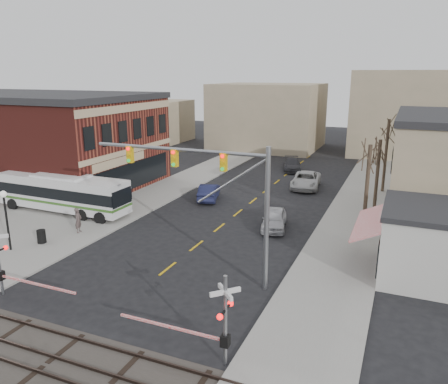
{
  "coord_description": "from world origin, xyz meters",
  "views": [
    {
      "loc": [
        12.76,
        -19.34,
        11.64
      ],
      "look_at": [
        1.21,
        8.07,
        3.5
      ],
      "focal_mm": 35.0,
      "sensor_mm": 36.0,
      "label": 1
    }
  ],
  "objects_px": {
    "rr_crossing_west": "(4,262)",
    "street_lamp": "(5,208)",
    "trash_bin": "(41,236)",
    "car_c": "(306,180)",
    "rr_crossing_east": "(216,320)",
    "pedestrian_far": "(93,208)",
    "transit_bus": "(63,192)",
    "traffic_signal_mast": "(217,183)",
    "car_d": "(292,165)",
    "pedestrian_near": "(78,220)",
    "car_a": "(274,219)",
    "car_b": "(209,192)"
  },
  "relations": [
    {
      "from": "car_b",
      "to": "rr_crossing_west",
      "type": "bearing_deg",
      "value": 67.15
    },
    {
      "from": "rr_crossing_east",
      "to": "car_a",
      "type": "bearing_deg",
      "value": 98.23
    },
    {
      "from": "trash_bin",
      "to": "car_c",
      "type": "distance_m",
      "value": 26.47
    },
    {
      "from": "street_lamp",
      "to": "pedestrian_near",
      "type": "distance_m",
      "value": 5.27
    },
    {
      "from": "car_d",
      "to": "pedestrian_far",
      "type": "xyz_separation_m",
      "value": [
        -10.22,
        -24.74,
        0.31
      ]
    },
    {
      "from": "car_b",
      "to": "car_c",
      "type": "xyz_separation_m",
      "value": [
        7.52,
        7.9,
        0.06
      ]
    },
    {
      "from": "transit_bus",
      "to": "car_d",
      "type": "distance_m",
      "value": 27.76
    },
    {
      "from": "transit_bus",
      "to": "pedestrian_far",
      "type": "xyz_separation_m",
      "value": [
        3.7,
        -0.75,
        -0.75
      ]
    },
    {
      "from": "rr_crossing_west",
      "to": "pedestrian_far",
      "type": "xyz_separation_m",
      "value": [
        -3.94,
        11.9,
        -0.93
      ]
    },
    {
      "from": "traffic_signal_mast",
      "to": "car_a",
      "type": "distance_m",
      "value": 10.88
    },
    {
      "from": "rr_crossing_east",
      "to": "car_b",
      "type": "relative_size",
      "value": 1.21
    },
    {
      "from": "rr_crossing_west",
      "to": "trash_bin",
      "type": "bearing_deg",
      "value": 121.6
    },
    {
      "from": "transit_bus",
      "to": "car_c",
      "type": "bearing_deg",
      "value": 43.26
    },
    {
      "from": "trash_bin",
      "to": "car_a",
      "type": "height_order",
      "value": "car_a"
    },
    {
      "from": "car_a",
      "to": "pedestrian_near",
      "type": "distance_m",
      "value": 14.77
    },
    {
      "from": "transit_bus",
      "to": "car_c",
      "type": "xyz_separation_m",
      "value": [
        17.37,
        16.35,
        -0.97
      ]
    },
    {
      "from": "transit_bus",
      "to": "rr_crossing_west",
      "type": "distance_m",
      "value": 14.77
    },
    {
      "from": "car_d",
      "to": "traffic_signal_mast",
      "type": "bearing_deg",
      "value": -99.55
    },
    {
      "from": "car_a",
      "to": "pedestrian_near",
      "type": "relative_size",
      "value": 2.33
    },
    {
      "from": "car_d",
      "to": "car_b",
      "type": "bearing_deg",
      "value": -120.47
    },
    {
      "from": "street_lamp",
      "to": "transit_bus",
      "type": "bearing_deg",
      "value": 108.76
    },
    {
      "from": "rr_crossing_east",
      "to": "car_d",
      "type": "xyz_separation_m",
      "value": [
        -6.32,
        37.4,
        -1.24
      ]
    },
    {
      "from": "rr_crossing_west",
      "to": "pedestrian_near",
      "type": "bearing_deg",
      "value": 107.88
    },
    {
      "from": "rr_crossing_east",
      "to": "pedestrian_far",
      "type": "distance_m",
      "value": 20.85
    },
    {
      "from": "car_c",
      "to": "pedestrian_far",
      "type": "height_order",
      "value": "pedestrian_far"
    },
    {
      "from": "traffic_signal_mast",
      "to": "trash_bin",
      "type": "height_order",
      "value": "traffic_signal_mast"
    },
    {
      "from": "traffic_signal_mast",
      "to": "trash_bin",
      "type": "xyz_separation_m",
      "value": [
        -13.47,
        0.12,
        -5.19
      ]
    },
    {
      "from": "transit_bus",
      "to": "car_d",
      "type": "bearing_deg",
      "value": 59.88
    },
    {
      "from": "car_c",
      "to": "car_d",
      "type": "height_order",
      "value": "car_c"
    },
    {
      "from": "car_c",
      "to": "rr_crossing_west",
      "type": "bearing_deg",
      "value": -114.41
    },
    {
      "from": "trash_bin",
      "to": "car_b",
      "type": "bearing_deg",
      "value": 67.72
    },
    {
      "from": "traffic_signal_mast",
      "to": "pedestrian_near",
      "type": "distance_m",
      "value": 13.65
    },
    {
      "from": "trash_bin",
      "to": "pedestrian_near",
      "type": "relative_size",
      "value": 0.5
    },
    {
      "from": "transit_bus",
      "to": "rr_crossing_west",
      "type": "relative_size",
      "value": 2.2
    },
    {
      "from": "trash_bin",
      "to": "pedestrian_near",
      "type": "distance_m",
      "value": 2.9
    },
    {
      "from": "street_lamp",
      "to": "car_c",
      "type": "bearing_deg",
      "value": 59.15
    },
    {
      "from": "car_d",
      "to": "trash_bin",
      "type": "bearing_deg",
      "value": -124.26
    },
    {
      "from": "traffic_signal_mast",
      "to": "car_d",
      "type": "distance_m",
      "value": 31.06
    },
    {
      "from": "rr_crossing_west",
      "to": "street_lamp",
      "type": "bearing_deg",
      "value": 137.19
    },
    {
      "from": "transit_bus",
      "to": "traffic_signal_mast",
      "type": "height_order",
      "value": "traffic_signal_mast"
    },
    {
      "from": "trash_bin",
      "to": "traffic_signal_mast",
      "type": "bearing_deg",
      "value": -0.49
    },
    {
      "from": "transit_bus",
      "to": "car_a",
      "type": "distance_m",
      "value": 18.15
    },
    {
      "from": "traffic_signal_mast",
      "to": "pedestrian_near",
      "type": "relative_size",
      "value": 5.7
    },
    {
      "from": "car_c",
      "to": "pedestrian_far",
      "type": "xyz_separation_m",
      "value": [
        -13.67,
        -17.09,
        0.22
      ]
    },
    {
      "from": "trash_bin",
      "to": "car_c",
      "type": "height_order",
      "value": "car_c"
    },
    {
      "from": "pedestrian_near",
      "to": "rr_crossing_east",
      "type": "bearing_deg",
      "value": -136.77
    },
    {
      "from": "traffic_signal_mast",
      "to": "rr_crossing_west",
      "type": "bearing_deg",
      "value": -147.31
    },
    {
      "from": "car_c",
      "to": "traffic_signal_mast",
      "type": "bearing_deg",
      "value": -96.17
    },
    {
      "from": "rr_crossing_east",
      "to": "car_a",
      "type": "height_order",
      "value": "rr_crossing_east"
    },
    {
      "from": "pedestrian_near",
      "to": "pedestrian_far",
      "type": "height_order",
      "value": "pedestrian_near"
    }
  ]
}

